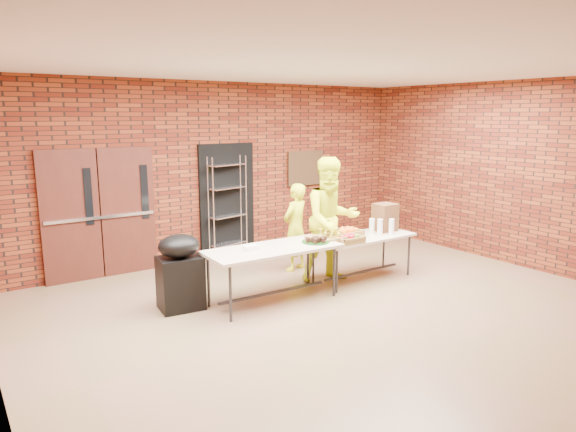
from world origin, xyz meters
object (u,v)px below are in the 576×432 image
at_px(covered_grill, 180,272).
at_px(volunteer_man, 331,220).
at_px(wire_rack, 228,208).
at_px(volunteer_woman, 295,227).
at_px(coffee_dispenser, 385,217).
at_px(table_left, 273,252).
at_px(table_right, 363,240).

relative_size(covered_grill, volunteer_man, 0.53).
distance_m(wire_rack, covered_grill, 2.64).
bearing_deg(volunteer_woman, coffee_dispenser, 123.03).
bearing_deg(table_left, volunteer_man, 14.49).
xyz_separation_m(table_left, table_right, (1.73, 0.05, -0.07)).
distance_m(coffee_dispenser, covered_grill, 3.54).
height_order(wire_rack, volunteer_woman, wire_rack).
distance_m(table_right, volunteer_man, 0.62).
bearing_deg(covered_grill, coffee_dispenser, 0.83).
relative_size(table_right, covered_grill, 1.66).
xyz_separation_m(wire_rack, coffee_dispenser, (1.75, -2.27, -0.00)).
relative_size(table_left, volunteer_man, 0.98).
xyz_separation_m(table_left, volunteer_woman, (1.14, 1.07, 0.02)).
xyz_separation_m(wire_rack, volunteer_woman, (0.58, -1.34, -0.20)).
bearing_deg(wire_rack, table_right, -75.70).
distance_m(volunteer_woman, volunteer_man, 0.82).
relative_size(table_left, covered_grill, 1.86).
bearing_deg(coffee_dispenser, table_right, -170.86).
relative_size(wire_rack, table_left, 0.97).
xyz_separation_m(volunteer_woman, volunteer_man, (0.14, -0.77, 0.24)).
bearing_deg(volunteer_woman, volunteer_man, 82.11).
xyz_separation_m(table_right, coffee_dispenser, (0.57, 0.09, 0.29)).
height_order(wire_rack, table_left, wire_rack).
xyz_separation_m(coffee_dispenser, volunteer_man, (-1.03, 0.16, 0.05)).
height_order(wire_rack, covered_grill, wire_rack).
xyz_separation_m(coffee_dispenser, covered_grill, (-3.50, 0.34, -0.42)).
xyz_separation_m(wire_rack, table_right, (1.17, -2.36, -0.29)).
height_order(wire_rack, coffee_dispenser, wire_rack).
relative_size(table_right, volunteer_man, 0.88).
bearing_deg(coffee_dispenser, volunteer_woman, 141.55).
bearing_deg(volunteer_woman, table_right, 101.75).
distance_m(covered_grill, volunteer_man, 2.52).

